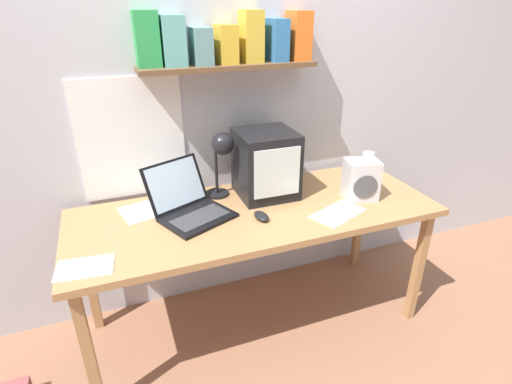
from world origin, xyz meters
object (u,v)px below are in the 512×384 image
Objects in this scene: corner_desk at (256,220)px; loose_paper_near_laptop at (141,212)px; juice_glass at (368,162)px; loose_paper_near_monitor at (85,268)px; crt_monitor at (266,164)px; desk_lamp at (222,151)px; laptop at (188,203)px; space_heater at (361,180)px; printed_handout at (338,213)px; computer_mouse at (261,216)px.

loose_paper_near_laptop is (-0.55, 0.18, 0.06)m from corner_desk.
juice_glass reaches higher than loose_paper_near_monitor.
crt_monitor is 0.25m from desk_lamp.
laptop is 2.09× the size of space_heater.
space_heater is (0.69, -0.25, -0.17)m from desk_lamp.
laptop reaches higher than printed_handout.
desk_lamp is 1.58× the size of loose_paper_near_monitor.
desk_lamp is 1.20× the size of printed_handout.
juice_glass is at bearing -15.68° from laptop.
loose_paper_near_monitor is (-1.19, -0.03, 0.00)m from printed_handout.
crt_monitor is at bearing 21.89° from loose_paper_near_monitor.
crt_monitor is at bearing 126.41° from printed_handout.
space_heater is at bearing -26.13° from crt_monitor.
juice_glass is at bearing 62.79° from space_heater.
laptop is 1.21× the size of desk_lamp.
computer_mouse reaches higher than corner_desk.
juice_glass reaches higher than computer_mouse.
loose_paper_near_laptop is (-0.44, 0.00, -0.27)m from desk_lamp.
crt_monitor reaches higher than loose_paper_near_laptop.
space_heater is 0.90× the size of loose_paper_near_laptop.
printed_handout is (0.38, -0.09, -0.01)m from computer_mouse.
printed_handout and loose_paper_near_laptop have the same top height.
printed_handout is (-0.48, -0.44, -0.05)m from juice_glass.
computer_mouse is (-0.13, -0.26, -0.16)m from crt_monitor.
juice_glass is at bearing 42.52° from printed_handout.
corner_desk is 7.84× the size of loose_paper_near_monitor.
loose_paper_near_laptop is at bearing 160.02° from desk_lamp.
computer_mouse is (-0.58, -0.03, -0.09)m from space_heater.
crt_monitor is 0.79× the size of laptop.
crt_monitor is 0.47m from laptop.
loose_paper_near_monitor is at bearing -157.43° from crt_monitor.
printed_handout is (-0.20, -0.12, -0.11)m from space_heater.
laptop is 0.25m from loose_paper_near_laptop.
loose_paper_near_monitor is (-1.67, -0.47, -0.05)m from juice_glass.
desk_lamp is at bearing 29.74° from loose_paper_near_monitor.
juice_glass is at bearing 15.68° from loose_paper_near_monitor.
laptop is 0.92m from space_heater.
printed_handout is at bearing -52.90° from crt_monitor.
corner_desk is 0.60m from space_heater.
desk_lamp reaches higher than corner_desk.
printed_handout is (0.49, -0.37, -0.27)m from desk_lamp.
computer_mouse is 0.36× the size of printed_handout.
crt_monitor is (0.12, 0.16, 0.24)m from corner_desk.
space_heater is at bearing -12.91° from loose_paper_near_laptop.
space_heater is (-0.28, -0.32, 0.06)m from juice_glass.
corner_desk is 0.85m from loose_paper_near_monitor.
computer_mouse is at bearing -163.81° from space_heater.
crt_monitor is 1.48× the size of loose_paper_near_laptop.
laptop is 4.03× the size of computer_mouse.
laptop is 1.88× the size of loose_paper_near_laptop.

